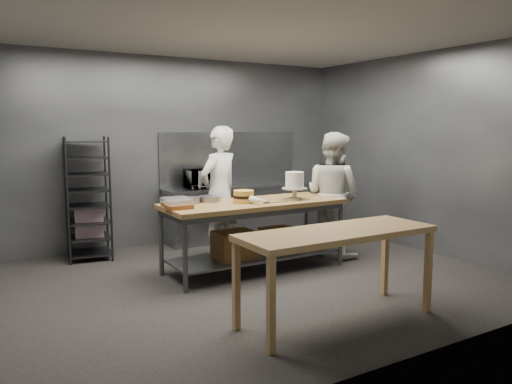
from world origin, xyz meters
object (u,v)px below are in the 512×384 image
Objects in this scene: frosted_cake_stand at (295,182)px; near_counter at (337,239)px; chef_right at (333,194)px; microwave at (203,179)px; chef_behind at (219,193)px; work_table at (254,228)px; speed_rack at (88,200)px; layer_cake at (244,197)px.

near_counter is at bearing -112.81° from frosted_cake_stand.
microwave is at bearing 21.07° from chef_right.
chef_behind is at bearing -101.91° from microwave.
near_counter is at bearing -95.67° from work_table.
frosted_cake_stand is at bearing -11.96° from work_table.
work_table is 1.89m from microwave.
frosted_cake_stand is (2.28, -1.87, 0.30)m from speed_rack.
speed_rack is at bearing -51.40° from chef_behind.
speed_rack is 0.97× the size of chef_right.
frosted_cake_stand reaches higher than near_counter.
work_table is 1.20× the size of near_counter.
layer_cake is (1.55, -1.78, 0.14)m from speed_rack.
chef_behind is at bearing 48.95° from chef_right.
speed_rack is (-1.72, 1.75, 0.28)m from work_table.
speed_rack reaches higher than near_counter.
microwave is (0.30, 3.73, 0.24)m from near_counter.
near_counter is at bearing -94.67° from microwave.
chef_behind is 1.05× the size of chef_right.
speed_rack reaches higher than work_table.
near_counter is 7.61× the size of layer_cake.
chef_behind is (0.09, 2.72, 0.14)m from near_counter.
speed_rack reaches higher than layer_cake.
layer_cake is at bearing 89.48° from near_counter.
chef_right reaches higher than frosted_cake_stand.
layer_cake is (-1.57, -0.13, 0.09)m from chef_right.
near_counter is 3.69× the size of microwave.
near_counter is 1.14× the size of speed_rack.
chef_right is at bearing 14.77° from frosted_cake_stand.
work_table reaches higher than near_counter.
chef_right is (1.50, -0.71, -0.04)m from chef_behind.
microwave is at bearing 102.85° from frosted_cake_stand.
chef_behind reaches higher than speed_rack.
chef_behind is 7.22× the size of layer_cake.
chef_right reaches higher than work_table.
speed_rack reaches higher than microwave.
chef_behind reaches higher than near_counter.
chef_behind reaches higher than chef_right.
microwave is (0.12, 1.83, 0.48)m from work_table.
microwave is at bearing 85.33° from near_counter.
frosted_cake_stand is (0.66, -0.94, 0.20)m from chef_behind.
chef_behind is at bearing 84.99° from layer_cake.
frosted_cake_stand is at bearing 89.23° from chef_right.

